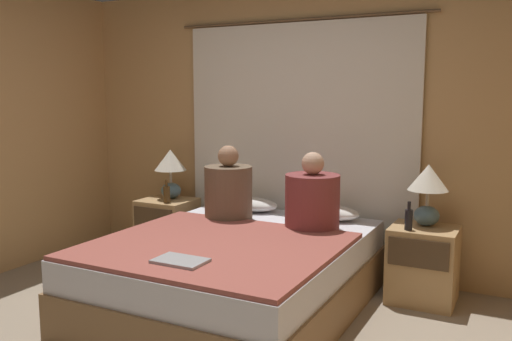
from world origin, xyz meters
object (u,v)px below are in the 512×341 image
Objects in this scene: person_left_in_bed at (228,191)px; bed at (236,274)px; nightstand_right at (423,264)px; beer_bottle_on_right_stand at (409,219)px; laptop_on_bed at (180,261)px; lamp_right at (428,186)px; person_right_in_bed at (312,200)px; beer_bottle_on_left_stand at (167,194)px; pillow_left at (247,204)px; lamp_left at (171,167)px; nightstand_left at (168,229)px; pillow_right at (325,212)px.

bed is at bearing -54.68° from person_left_in_bed.
beer_bottle_on_right_stand is at bearing -126.36° from nightstand_right.
beer_bottle_on_right_stand reaches higher than bed.
lamp_right is at bearing 53.72° from laptop_on_bed.
person_right_in_bed is 2.82× the size of beer_bottle_on_left_stand.
laptop_on_bed is (0.03, -0.73, 0.31)m from bed.
laptop_on_bed is at bearing -87.72° from bed.
pillow_left is (-0.37, 0.85, 0.33)m from bed.
lamp_left reaches higher than pillow_left.
lamp_left is at bearing 115.81° from beer_bottle_on_left_stand.
bed is 0.79m from person_right_in_bed.
lamp_right reaches higher than nightstand_left.
nightstand_right is at bearing -3.22° from pillow_left.
beer_bottle_on_right_stand is at bearing 30.54° from bed.
pillow_left is at bearing 176.78° from nightstand_right.
nightstand_left is at bearing 128.89° from laptop_on_bed.
nightstand_right is at bearing -90.00° from lamp_right.
nightstand_right is 1.62m from person_left_in_bed.
bed is 3.41× the size of person_left_in_bed.
lamp_right reaches higher than laptop_on_bed.
person_right_in_bed is at bearing 50.25° from bed.
lamp_right reaches higher than pillow_right.
lamp_right is (2.35, 0.07, 0.58)m from nightstand_left.
nightstand_right is 0.99× the size of pillow_left.
person_right_in_bed is at bearing -155.37° from lamp_right.
person_right_in_bed is at bearing -6.29° from beer_bottle_on_left_stand.
nightstand_left is at bearing 176.79° from beer_bottle_on_right_stand.
bed is at bearing -33.06° from nightstand_left.
person_right_in_bed is at bearing 0.00° from person_left_in_bed.
nightstand_left is at bearing -176.78° from pillow_right.
laptop_on_bed is (1.11, -1.37, -0.08)m from beer_bottle_on_left_stand.
beer_bottle_on_right_stand is at bearing -8.39° from pillow_left.
person_right_in_bed reaches higher than lamp_left.
lamp_right reaches higher than bed.
pillow_left is at bearing 16.58° from beer_bottle_on_left_stand.
bed is 3.65× the size of nightstand_right.
laptop_on_bed is (-1.05, -1.37, -0.08)m from beer_bottle_on_right_stand.
beer_bottle_on_right_stand reaches higher than pillow_left.
pillow_right is at bearing 3.22° from nightstand_left.
beer_bottle_on_right_stand is at bearing 52.39° from laptop_on_bed.
bed is 0.77m from person_left_in_bed.
lamp_left is 0.78× the size of person_right_in_bed.
nightstand_right is 0.93× the size of person_left_in_bed.
nightstand_left is 0.99× the size of pillow_right.
pillow_left is at bearing 6.09° from nightstand_left.
nightstand_left is at bearing 169.55° from person_right_in_bed.
beer_bottle_on_right_stand is (2.16, 0.00, 0.00)m from beer_bottle_on_left_stand.
person_right_in_bed reaches higher than pillow_left.
bed is 1.40m from nightstand_right.
lamp_left reaches higher than bed.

